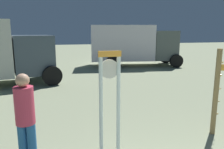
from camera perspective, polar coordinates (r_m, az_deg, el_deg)
name	(u,v)px	position (r m, az deg, el deg)	size (l,w,h in m)	color
standing_clock	(110,98)	(4.00, -0.60, -6.19)	(0.41, 0.11, 2.13)	white
person_near_clock	(25,117)	(4.25, -21.50, -10.08)	(0.34, 0.34, 1.76)	#27669E
box_truck_far	(132,44)	(15.87, 5.18, 7.93)	(6.52, 3.31, 2.86)	white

